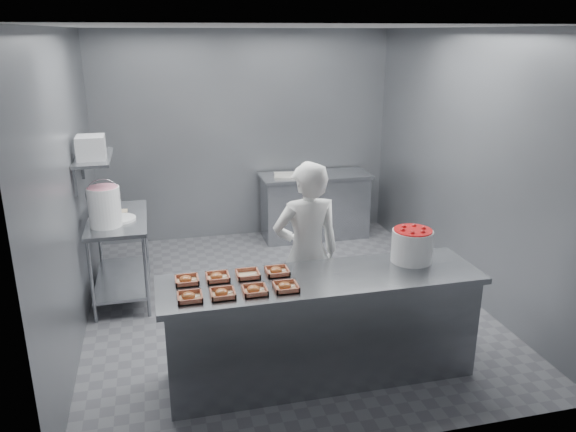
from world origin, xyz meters
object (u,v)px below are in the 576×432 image
object	(u,v)px
service_counter	(321,327)
prep_table	(120,245)
tray_1	(222,293)
back_counter	(315,206)
tray_2	(254,290)
tray_6	(248,274)
tray_3	(286,287)
appliance	(91,147)
tray_0	(189,297)
glaze_bucket	(104,206)
tray_4	(187,280)
tray_7	(277,271)
worker	(307,254)
strawberry_tub	(412,244)
tray_5	(217,277)

from	to	relation	value
service_counter	prep_table	size ratio (longest dim) A/B	2.17
tray_1	service_counter	bearing A→B (deg)	10.42
back_counter	tray_2	distance (m)	3.74
tray_1	tray_6	distance (m)	0.39
tray_3	appliance	bearing A→B (deg)	127.06
tray_2	back_counter	bearing A→B (deg)	66.55
tray_0	glaze_bucket	xyz separation A→B (m)	(-0.69, 1.85, 0.19)
tray_4	tray_2	bearing A→B (deg)	-32.00
tray_4	glaze_bucket	world-z (taller)	glaze_bucket
prep_table	tray_0	size ratio (longest dim) A/B	6.40
tray_1	tray_4	world-z (taller)	same
back_counter	tray_4	distance (m)	3.69
back_counter	tray_7	bearing A→B (deg)	-111.72
service_counter	worker	distance (m)	0.72
tray_1	tray_7	distance (m)	0.57
tray_1	strawberry_tub	size ratio (longest dim) A/B	0.55
tray_2	prep_table	bearing A→B (deg)	117.11
worker	tray_1	bearing A→B (deg)	37.84
prep_table	tray_2	xyz separation A→B (m)	(1.07, -2.10, 0.33)
tray_2	tray_4	world-z (taller)	same
tray_2	appliance	xyz separation A→B (m)	(-1.24, 1.97, 0.76)
appliance	back_counter	bearing A→B (deg)	26.76
strawberry_tub	glaze_bucket	xyz separation A→B (m)	(-2.57, 1.57, 0.06)
tray_7	tray_4	bearing A→B (deg)	180.00
back_counter	strawberry_tub	size ratio (longest dim) A/B	4.38
tray_0	tray_1	bearing A→B (deg)	0.00
tray_5	tray_6	distance (m)	0.24
tray_1	tray_3	size ratio (longest dim) A/B	1.00
tray_2	appliance	distance (m)	2.45
glaze_bucket	tray_2	bearing A→B (deg)	-57.74
tray_5	glaze_bucket	bearing A→B (deg)	120.90
tray_5	worker	bearing A→B (deg)	27.74
tray_5	appliance	size ratio (longest dim) A/B	0.61
service_counter	tray_4	xyz separation A→B (m)	(-1.06, 0.15, 0.47)
service_counter	tray_3	distance (m)	0.60
tray_1	worker	size ratio (longest dim) A/B	0.11
tray_0	tray_4	size ratio (longest dim) A/B	1.00
service_counter	tray_6	distance (m)	0.75
worker	glaze_bucket	xyz separation A→B (m)	(-1.78, 1.10, 0.26)
tray_2	appliance	world-z (taller)	appliance
tray_4	glaze_bucket	xyz separation A→B (m)	(-0.69, 1.55, 0.19)
tray_0	back_counter	bearing A→B (deg)	60.10
tray_0	appliance	bearing A→B (deg)	111.26
tray_5	worker	world-z (taller)	worker
tray_2	glaze_bucket	xyz separation A→B (m)	(-1.17, 1.85, 0.19)
tray_4	appliance	world-z (taller)	appliance
tray_7	glaze_bucket	size ratio (longest dim) A/B	0.38
service_counter	strawberry_tub	world-z (taller)	strawberry_tub
back_counter	strawberry_tub	distance (m)	3.18
appliance	tray_6	bearing A→B (deg)	-54.21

